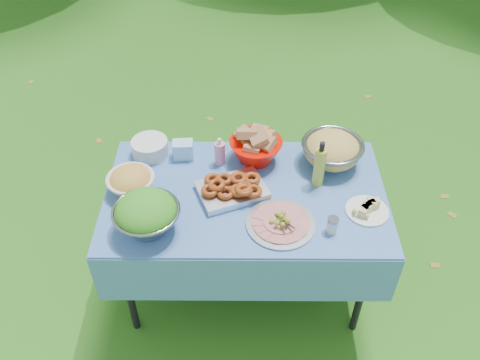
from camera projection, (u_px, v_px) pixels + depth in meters
name	position (u px, v px, depth m)	size (l,w,h in m)	color
ground	(245.00, 281.00, 3.16)	(80.00, 80.00, 0.00)	#153B0A
picnic_table	(245.00, 241.00, 2.90)	(1.46, 0.86, 0.76)	#7CC8EE
salad_bowl	(146.00, 214.00, 2.39)	(0.32, 0.32, 0.21)	gray
pasta_bowl_white	(131.00, 181.00, 2.61)	(0.24, 0.24, 0.14)	silver
plate_stack	(150.00, 147.00, 2.85)	(0.20, 0.20, 0.09)	silver
wipes_box	(183.00, 150.00, 2.83)	(0.11, 0.08, 0.10)	#9CCFF7
sanitizer_bottle	(220.00, 151.00, 2.77)	(0.06, 0.06, 0.17)	pink
bread_bowl	(256.00, 146.00, 2.78)	(0.29, 0.29, 0.20)	#D80B00
pasta_bowl_steel	(332.00, 150.00, 2.77)	(0.34, 0.34, 0.18)	gray
fried_tray	(232.00, 188.00, 2.62)	(0.34, 0.24, 0.08)	silver
charcuterie_platter	(281.00, 219.00, 2.45)	(0.34, 0.34, 0.08)	#ADAEB4
oil_bottle	(320.00, 164.00, 2.61)	(0.06, 0.06, 0.27)	#A8B335
cheese_plate	(368.00, 207.00, 2.53)	(0.22, 0.22, 0.06)	silver
shaker	(332.00, 225.00, 2.42)	(0.05, 0.05, 0.09)	silver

